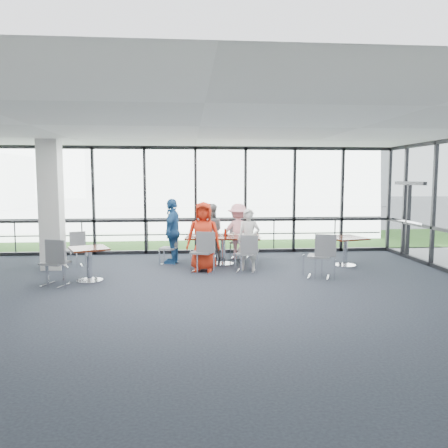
{
  "coord_description": "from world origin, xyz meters",
  "views": [
    {
      "loc": [
        -0.22,
        -8.09,
        2.26
      ],
      "look_at": [
        0.68,
        2.91,
        1.1
      ],
      "focal_mm": 35.0,
      "sensor_mm": 36.0,
      "label": 1
    }
  ],
  "objects": [
    {
      "name": "apron",
      "position": [
        0.0,
        10.0,
        -0.02
      ],
      "size": [
        80.0,
        70.0,
        0.02
      ],
      "primitive_type": "cube",
      "color": "gray",
      "rests_on": "ground"
    },
    {
      "name": "chair_main_nl",
      "position": [
        0.1,
        2.28,
        0.49
      ],
      "size": [
        0.61,
        0.61,
        0.98
      ],
      "primitive_type": null,
      "rotation": [
        0.0,
        0.0,
        -0.35
      ],
      "color": "slate",
      "rests_on": "ground"
    },
    {
      "name": "chair_main_fr",
      "position": [
        1.23,
        4.05,
        0.46
      ],
      "size": [
        0.57,
        0.57,
        0.92
      ],
      "primitive_type": null,
      "rotation": [
        0.0,
        0.0,
        2.81
      ],
      "color": "slate",
      "rests_on": "ground"
    },
    {
      "name": "menu_c",
      "position": [
        0.91,
        3.56,
        0.75
      ],
      "size": [
        0.39,
        0.33,
        0.0
      ],
      "primitive_type": "cube",
      "rotation": [
        0.0,
        0.0,
        0.37
      ],
      "color": "silver",
      "rests_on": "main_table"
    },
    {
      "name": "exit_door",
      "position": [
        6.0,
        3.75,
        1.05
      ],
      "size": [
        0.12,
        1.6,
        2.1
      ],
      "primitive_type": "cube",
      "color": "black",
      "rests_on": "ground"
    },
    {
      "name": "wall_front",
      "position": [
        0.0,
        -5.0,
        1.6
      ],
      "size": [
        12.0,
        0.1,
        3.2
      ],
      "primitive_type": "cube",
      "color": "silver",
      "rests_on": "ground"
    },
    {
      "name": "grass_strip",
      "position": [
        0.0,
        8.0,
        0.01
      ],
      "size": [
        80.0,
        5.0,
        0.01
      ],
      "primitive_type": "cube",
      "color": "#245E19",
      "rests_on": "ground"
    },
    {
      "name": "tumbler_d",
      "position": [
        0.05,
        3.13,
        0.81
      ],
      "size": [
        0.06,
        0.06,
        0.13
      ],
      "primitive_type": "cylinder",
      "color": "white",
      "rests_on": "main_table"
    },
    {
      "name": "diner_near_right",
      "position": [
        1.24,
        2.39,
        0.76
      ],
      "size": [
        0.64,
        0.53,
        1.52
      ],
      "primitive_type": "imported",
      "rotation": [
        0.0,
        0.0,
        -0.25
      ],
      "color": "beige",
      "rests_on": "ground"
    },
    {
      "name": "guard_rail",
      "position": [
        0.0,
        5.6,
        0.5
      ],
      "size": [
        12.0,
        0.06,
        0.06
      ],
      "primitive_type": "cylinder",
      "rotation": [
        0.0,
        1.57,
        0.0
      ],
      "color": "#2D2D33",
      "rests_on": "ground"
    },
    {
      "name": "curtain_wall_back",
      "position": [
        0.0,
        5.0,
        1.6
      ],
      "size": [
        12.0,
        0.1,
        3.2
      ],
      "primitive_type": "cube",
      "color": "white",
      "rests_on": "ground"
    },
    {
      "name": "plate_fr",
      "position": [
        1.21,
        3.43,
        0.76
      ],
      "size": [
        0.27,
        0.27,
        0.01
      ],
      "primitive_type": "cylinder",
      "color": "white",
      "rests_on": "main_table"
    },
    {
      "name": "condiment_caddy",
      "position": [
        0.75,
        3.27,
        0.77
      ],
      "size": [
        0.1,
        0.07,
        0.04
      ],
      "primitive_type": "cube",
      "color": "black",
      "rests_on": "main_table"
    },
    {
      "name": "side_table_right",
      "position": [
        3.81,
        2.75,
        0.64
      ],
      "size": [
        1.08,
        1.08,
        0.75
      ],
      "rotation": [
        0.0,
        0.0,
        0.28
      ],
      "color": "#330C0A",
      "rests_on": "ground"
    },
    {
      "name": "floor",
      "position": [
        0.0,
        0.0,
        -0.01
      ],
      "size": [
        12.0,
        10.0,
        0.02
      ],
      "primitive_type": "cube",
      "color": "#1E202B",
      "rests_on": "ground"
    },
    {
      "name": "tumbler_a",
      "position": [
        0.44,
        2.96,
        0.82
      ],
      "size": [
        0.07,
        0.07,
        0.13
      ],
      "primitive_type": "cylinder",
      "color": "white",
      "rests_on": "main_table"
    },
    {
      "name": "diner_near_left",
      "position": [
        0.14,
        2.44,
        0.85
      ],
      "size": [
        0.89,
        0.65,
        1.69
      ],
      "primitive_type": "imported",
      "rotation": [
        0.0,
        0.0,
        -0.14
      ],
      "color": "red",
      "rests_on": "ground"
    },
    {
      "name": "chair_main_end",
      "position": [
        -0.75,
        3.4,
        0.42
      ],
      "size": [
        0.51,
        0.51,
        0.84
      ],
      "primitive_type": null,
      "rotation": [
        0.0,
        0.0,
        -1.86
      ],
      "color": "slate",
      "rests_on": "ground"
    },
    {
      "name": "chair_main_fl",
      "position": [
        0.33,
        4.19,
        0.46
      ],
      "size": [
        0.51,
        0.51,
        0.91
      ],
      "primitive_type": null,
      "rotation": [
        0.0,
        0.0,
        2.99
      ],
      "color": "slate",
      "rests_on": "ground"
    },
    {
      "name": "chair_main_nr",
      "position": [
        1.16,
        2.24,
        0.44
      ],
      "size": [
        0.54,
        0.54,
        0.89
      ],
      "primitive_type": null,
      "rotation": [
        0.0,
        0.0,
        -0.27
      ],
      "color": "slate",
      "rests_on": "ground"
    },
    {
      "name": "tumbler_c",
      "position": [
        0.77,
        3.46,
        0.82
      ],
      "size": [
        0.07,
        0.07,
        0.14
      ],
      "primitive_type": "cylinder",
      "color": "white",
      "rests_on": "main_table"
    },
    {
      "name": "tumbler_b",
      "position": [
        0.91,
        2.94,
        0.82
      ],
      "size": [
        0.07,
        0.07,
        0.13
      ],
      "primitive_type": "cylinder",
      "color": "white",
      "rests_on": "main_table"
    },
    {
      "name": "main_table",
      "position": [
        0.68,
        3.21,
        0.62
      ],
      "size": [
        2.02,
        1.26,
        0.75
      ],
      "rotation": [
        0.0,
        0.0,
        -0.12
      ],
      "color": "#330C0A",
      "rests_on": "ground"
    },
    {
      "name": "plate_nl",
      "position": [
        0.14,
        2.89,
        0.76
      ],
      "size": [
        0.24,
        0.24,
        0.01
      ],
      "primitive_type": "cylinder",
      "color": "white",
      "rests_on": "main_table"
    },
    {
      "name": "menu_b",
      "position": [
        1.49,
        2.88,
        0.75
      ],
      "size": [
        0.34,
        0.31,
        0.0
      ],
      "primitive_type": "cube",
      "rotation": [
        0.0,
        0.0,
        -0.51
      ],
      "color": "silver",
      "rests_on": "main_table"
    },
    {
      "name": "side_table_left",
      "position": [
        -2.4,
        1.54,
        0.62
      ],
      "size": [
        1.0,
        1.0,
        0.75
      ],
      "rotation": [
        0.0,
        0.0,
        0.41
      ],
      "color": "#330C0A",
      "rests_on": "ground"
    },
    {
      "name": "ceiling",
      "position": [
        0.0,
        0.0,
        3.2
      ],
      "size": [
        12.0,
        10.0,
        0.04
      ],
      "primitive_type": "cube",
      "color": "white",
      "rests_on": "ground"
    },
    {
      "name": "menu_a",
      "position": [
        0.5,
        2.85,
        0.75
      ],
      "size": [
        0.32,
        0.22,
        0.0
      ],
      "primitive_type": "cube",
      "rotation": [
        0.0,
        0.0,
        0.0
      ],
      "color": "silver",
      "rests_on": "main_table"
    },
    {
      "name": "chair_spare_lb",
      "position": [
        -3.17,
        3.24,
        0.43
      ],
      "size": [
        0.54,
        0.54,
        0.86
      ],
      "primitive_type": null,
      "rotation": [
        0.0,
        0.0,
        3.51
      ],
      "color": "slate",
      "rests_on": "ground"
    },
    {
      "name": "plate_fl",
      "position": [
        0.19,
        3.57,
        0.76
      ],
      "size": [
        0.28,
        0.28,
        0.01
      ],
      "primitive_type": "cylinder",
      "color": "white",
      "rests_on": "main_table"
    },
    {
      "name": "hangar_main",
      "position": [
        4.0,
        32.0,
        3.0
      ],
      "size": [
        24.0,
        10.0,
        6.0
      ],
      "primitive_type": "cube",
      "color": "silver",
      "rests_on": "ground"
    },
    {
      "name": "plate_end",
      "position": [
        -0.13,
        3.26,
        0.76
      ],
      "size": [
        0.26,
        0.26,
        0.01
      ],
      "primitive_type": "cylinder",
      "color": "white",
      "rests_on": "main_table"
    },
    {
      "name": "plate_nr",
      "position": [
        1.24,
        2.79,
        0.76
      ],
      "size": [
        0.24,
        0.24,
        0.01
      ],
      "primitive_type": "cylinder",
      "color": "white",
      "rests_on": "main_table"
    },
    {
      "name": "structural_column",
      "position": [
        -3.6,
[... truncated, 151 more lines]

